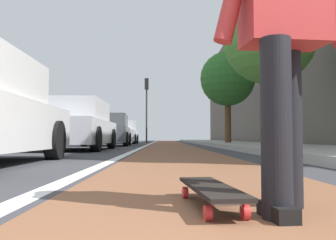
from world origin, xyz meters
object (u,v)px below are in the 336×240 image
object	(u,v)px
parked_car_end	(123,133)
traffic_light	(147,99)
parked_car_mid	(76,126)
skateboard	(211,190)
street_tree_far	(228,79)
parked_car_far	(108,131)
street_tree_mid	(269,38)
skater_person	(283,22)

from	to	relation	value
parked_car_end	traffic_light	bearing A→B (deg)	-24.43
parked_car_mid	traffic_light	world-z (taller)	traffic_light
parked_car_end	skateboard	bearing A→B (deg)	-172.34
street_tree_far	traffic_light	bearing A→B (deg)	28.52
parked_car_far	street_tree_far	xyz separation A→B (m)	(0.98, -5.81, 2.61)
skateboard	street_tree_far	distance (m)	16.64
parked_car_far	street_tree_mid	world-z (taller)	street_tree_mid
parked_car_end	street_tree_mid	world-z (taller)	street_tree_mid
parked_car_mid	traffic_light	distance (m)	15.41
parked_car_mid	parked_car_end	world-z (taller)	parked_car_mid
parked_car_end	street_tree_far	size ratio (longest dim) A/B	0.92
skateboard	parked_car_far	bearing A→B (deg)	10.69
street_tree_mid	street_tree_far	xyz separation A→B (m)	(7.14, -0.00, -0.08)
skateboard	street_tree_far	world-z (taller)	street_tree_far
traffic_light	street_tree_mid	xyz separation A→B (m)	(-15.31, -4.43, 0.18)
skater_person	parked_car_far	world-z (taller)	skater_person
traffic_light	street_tree_far	bearing A→B (deg)	-151.48
skater_person	traffic_light	xyz separation A→B (m)	(24.37, 1.82, 2.28)
skater_person	street_tree_mid	bearing A→B (deg)	-16.10
parked_car_end	street_tree_mid	distance (m)	13.85
skateboard	parked_car_end	distance (m)	21.39
skater_person	parked_car_end	world-z (taller)	skater_person
parked_car_end	street_tree_mid	size ratio (longest dim) A/B	0.90
skateboard	skater_person	distance (m)	0.92
parked_car_far	parked_car_end	bearing A→B (deg)	0.01
street_tree_mid	street_tree_far	size ratio (longest dim) A/B	1.02
skateboard	street_tree_far	size ratio (longest dim) A/B	0.18
skater_person	parked_car_far	size ratio (longest dim) A/B	0.40
parked_car_far	parked_car_end	distance (m)	6.11
skater_person	street_tree_mid	xyz separation A→B (m)	(9.06, -2.62, 2.45)
parked_car_far	parked_car_mid	bearing A→B (deg)	179.43
skater_person	street_tree_mid	distance (m)	9.75
street_tree_mid	skater_person	bearing A→B (deg)	163.90
parked_car_end	street_tree_mid	xyz separation A→B (m)	(-12.28, -5.81, 2.70)
skateboard	parked_car_mid	distance (m)	9.56
parked_car_mid	parked_car_end	bearing A→B (deg)	-0.28
parked_car_mid	parked_car_far	xyz separation A→B (m)	(6.00, -0.06, -0.03)
parked_car_mid	parked_car_far	world-z (taller)	parked_car_mid
street_tree_far	skateboard	bearing A→B (deg)	169.55
skater_person	street_tree_far	distance (m)	16.59
parked_car_far	traffic_light	bearing A→B (deg)	-8.55
skater_person	parked_car_far	bearing A→B (deg)	11.84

